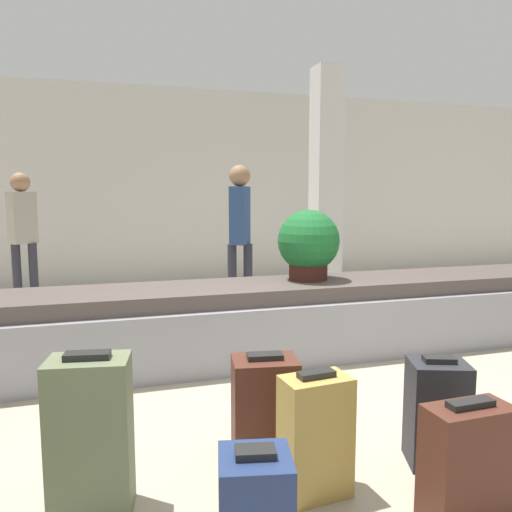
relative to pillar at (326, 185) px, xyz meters
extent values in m
plane|color=#9E937F|center=(-1.70, -3.62, -1.60)|extent=(18.00, 18.00, 0.00)
cube|color=beige|center=(-1.70, 1.93, 0.00)|extent=(18.00, 0.06, 3.20)
cube|color=gray|center=(-1.70, -2.24, -1.33)|extent=(7.78, 0.94, 0.54)
cube|color=#4C423D|center=(-1.70, -2.24, -1.00)|extent=(7.47, 0.78, 0.14)
cube|color=silver|center=(0.00, 0.00, 0.00)|extent=(0.37, 0.37, 3.20)
cube|color=#472319|center=(-1.45, -4.71, -1.34)|extent=(0.40, 0.21, 0.53)
cube|color=black|center=(-1.45, -4.71, -1.06)|extent=(0.22, 0.08, 0.03)
cube|color=#A3843D|center=(-2.04, -4.35, -1.30)|extent=(0.35, 0.23, 0.60)
cube|color=black|center=(-2.04, -4.35, -0.99)|extent=(0.19, 0.09, 0.03)
cube|color=#472319|center=(-2.16, -3.94, -1.32)|extent=(0.39, 0.32, 0.57)
cube|color=black|center=(-2.16, -3.94, -1.02)|extent=(0.21, 0.12, 0.03)
cube|color=black|center=(-2.48, -4.80, -1.08)|extent=(0.16, 0.12, 0.03)
cube|color=#5B6647|center=(-3.07, -4.18, -1.23)|extent=(0.40, 0.29, 0.74)
cube|color=black|center=(-3.07, -4.18, -0.85)|extent=(0.21, 0.11, 0.03)
cube|color=#232328|center=(-1.29, -4.27, -1.31)|extent=(0.37, 0.34, 0.57)
cube|color=black|center=(-1.29, -4.27, -1.01)|extent=(0.19, 0.14, 0.03)
cylinder|color=#381914|center=(-1.17, -2.17, -0.82)|extent=(0.36, 0.36, 0.21)
sphere|color=#195B28|center=(-1.17, -2.17, -0.56)|extent=(0.58, 0.58, 0.58)
cylinder|color=#282833|center=(-4.10, 0.56, -1.18)|extent=(0.11, 0.11, 0.84)
cylinder|color=#282833|center=(-3.90, 0.56, -1.18)|extent=(0.11, 0.11, 0.84)
cube|color=gray|center=(-4.00, 0.56, -0.43)|extent=(0.36, 0.34, 0.66)
sphere|color=#936B4C|center=(-4.00, 0.56, 0.02)|extent=(0.24, 0.24, 0.24)
cylinder|color=#282833|center=(-1.53, -0.67, -1.16)|extent=(0.11, 0.11, 0.87)
cylinder|color=#282833|center=(-1.33, -0.67, -1.16)|extent=(0.11, 0.11, 0.87)
cube|color=navy|center=(-1.43, -0.67, -0.38)|extent=(0.32, 0.37, 0.69)
sphere|color=#936B4C|center=(-1.43, -0.67, 0.09)|extent=(0.25, 0.25, 0.25)
camera|label=1|loc=(-2.98, -6.46, -0.13)|focal=35.00mm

